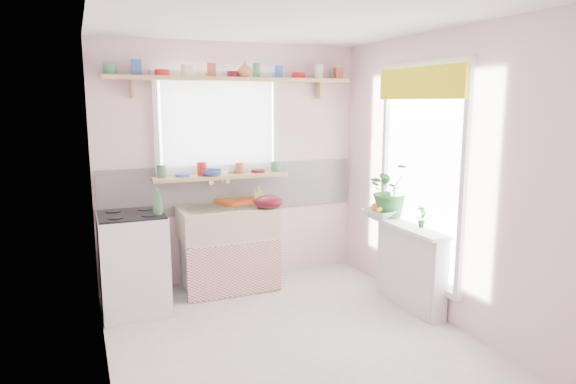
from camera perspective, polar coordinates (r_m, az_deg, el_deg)
name	(u,v)px	position (r m, az deg, el deg)	size (l,w,h in m)	color
room	(319,157)	(4.99, 3.45, 3.92)	(3.20, 3.20, 3.20)	silver
sink_unit	(228,248)	(5.29, -6.71, -6.15)	(0.95, 0.65, 1.11)	white
cooker	(134,263)	(4.89, -16.78, -7.53)	(0.58, 0.58, 0.93)	white
radiator_ledge	(410,265)	(4.96, 13.42, -7.89)	(0.22, 0.95, 0.78)	white
windowsill	(221,176)	(5.32, -7.42, 1.73)	(1.40, 0.22, 0.04)	tan
pine_shelf	(234,79)	(5.30, -6.03, 12.35)	(2.52, 0.24, 0.04)	tan
shelf_crockery	(234,72)	(5.30, -6.04, 13.16)	(2.47, 0.11, 0.12)	#3F7F4C
sill_crockery	(220,169)	(5.31, -7.61, 2.52)	(1.35, 0.11, 0.12)	#3F7F4C
dish_tray	(237,201)	(5.43, -5.64, -0.96)	(0.39, 0.30, 0.04)	#D85013
colander	(268,202)	(5.11, -2.18, -1.08)	(0.29, 0.29, 0.13)	#500D15
jade_plant	(391,189)	(5.15, 11.40, 0.28)	(0.49, 0.42, 0.54)	#276229
fruit_bowl	(380,213)	(5.12, 10.20, -2.34)	(0.34, 0.34, 0.08)	silver
herb_pot	(421,216)	(4.78, 14.61, -2.61)	(0.11, 0.08, 0.21)	#266027
soap_bottle_sink	(259,195)	(5.37, -3.25, -0.29)	(0.08, 0.08, 0.18)	#CDD55E
sill_cup	(234,169)	(5.41, -6.05, 2.57)	(0.11, 0.11, 0.09)	beige
sill_bowl	(212,173)	(5.23, -8.48, 2.13)	(0.20, 0.20, 0.06)	#30509E
shelf_vase	(245,69)	(5.28, -4.82, 13.45)	(0.15, 0.15, 0.16)	#B36737
cooker_bottle	(158,201)	(4.66, -14.30, -1.03)	(0.09, 0.09, 0.23)	#3C7845
fruit	(380,207)	(5.12, 10.24, -1.64)	(0.20, 0.14, 0.10)	orange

